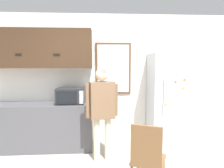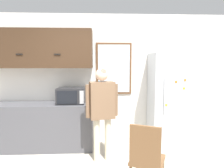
# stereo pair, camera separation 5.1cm
# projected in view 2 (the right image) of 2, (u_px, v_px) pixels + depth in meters

# --- Properties ---
(back_wall) EXTENTS (6.00, 0.06, 2.70)m
(back_wall) POSITION_uv_depth(u_px,v_px,m) (103.00, 79.00, 4.23)
(back_wall) COLOR white
(back_wall) RESTS_ON ground_plane
(counter) EXTENTS (1.98, 0.57, 0.91)m
(counter) POSITION_uv_depth(u_px,v_px,m) (43.00, 126.00, 3.96)
(counter) COLOR #4C4C51
(counter) RESTS_ON ground_plane
(upper_cabinets) EXTENTS (1.98, 0.40, 0.75)m
(upper_cabinets) POSITION_uv_depth(u_px,v_px,m) (41.00, 49.00, 3.89)
(upper_cabinets) COLOR #3D2819
(microwave) EXTENTS (0.54, 0.39, 0.31)m
(microwave) POSITION_uv_depth(u_px,v_px,m) (71.00, 96.00, 3.91)
(microwave) COLOR #232326
(microwave) RESTS_ON counter
(person) EXTENTS (0.55, 0.31, 1.62)m
(person) POSITION_uv_depth(u_px,v_px,m) (102.00, 105.00, 3.42)
(person) COLOR beige
(person) RESTS_ON ground_plane
(refrigerator) EXTENTS (0.74, 0.70, 1.89)m
(refrigerator) POSITION_uv_depth(u_px,v_px,m) (169.00, 101.00, 3.97)
(refrigerator) COLOR silver
(refrigerator) RESTS_ON ground_plane
(chair) EXTENTS (0.55, 0.55, 0.96)m
(chair) POSITION_uv_depth(u_px,v_px,m) (146.00, 157.00, 2.54)
(chair) COLOR brown
(chair) RESTS_ON ground_plane
(window) EXTENTS (0.74, 0.05, 1.07)m
(window) POSITION_uv_depth(u_px,v_px,m) (114.00, 69.00, 4.17)
(window) COLOR brown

